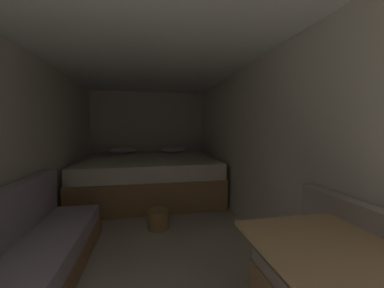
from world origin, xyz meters
The scene contains 9 objects.
ground_plane centered at (0.00, 2.17, 0.00)m, with size 7.45×7.45×0.00m, color #B2A893.
wall_back centered at (0.00, 4.92, 1.07)m, with size 2.65×0.05×2.15m, color beige.
wall_left centered at (-1.30, 2.17, 1.07)m, with size 0.05×5.45×2.15m, color beige.
wall_right centered at (1.30, 2.17, 1.07)m, with size 0.05×5.45×2.15m, color beige.
ceiling_slab centered at (0.00, 2.17, 2.17)m, with size 2.65×5.45×0.05m, color white.
bed centered at (0.00, 3.87, 0.38)m, with size 2.43×1.99×0.91m.
sofa_left centered at (-1.00, 1.24, 0.26)m, with size 0.63×2.59×0.82m.
dinette_table centered at (0.84, 0.45, 0.66)m, with size 0.69×0.66×0.76m.
wicker_basket centered at (0.10, 2.44, 0.12)m, with size 0.28×0.28×0.24m.
Camera 1 is at (-0.02, -0.48, 1.34)m, focal length 21.08 mm.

